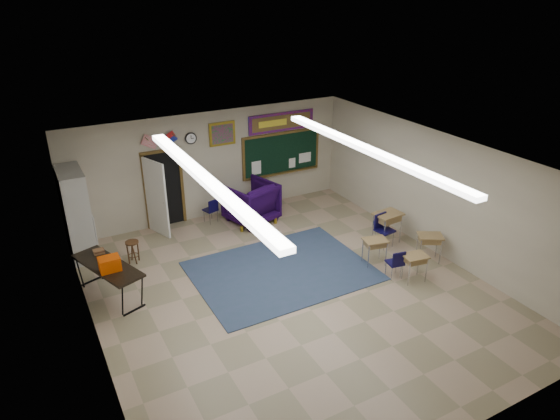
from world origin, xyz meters
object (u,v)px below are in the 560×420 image
folding_table (110,279)px  wooden_stool (133,252)px  student_desk_front_left (375,250)px  wingback_armchair (251,202)px  student_desk_front_right (387,226)px

folding_table → wooden_stool: bearing=37.2°
student_desk_front_left → wingback_armchair: bearing=125.9°
wingback_armchair → folding_table: wingback_armchair is taller
student_desk_front_left → wooden_stool: student_desk_front_left is taller
wingback_armchair → wooden_stool: size_ratio=2.24×
student_desk_front_left → folding_table: bearing=176.7°
student_desk_front_right → wooden_stool: bearing=156.4°
wingback_armchair → student_desk_front_left: bearing=97.8°
wingback_armchair → student_desk_front_left: 3.86m
wingback_armchair → student_desk_front_left: size_ratio=1.90×
student_desk_front_right → wooden_stool: (-5.96, 2.09, -0.17)m
folding_table → wooden_stool: (0.77, 1.20, -0.14)m
student_desk_front_right → wingback_armchair: bearing=127.3°
student_desk_front_right → folding_table: (-6.72, 0.90, -0.04)m
wooden_stool → student_desk_front_right: bearing=-19.4°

